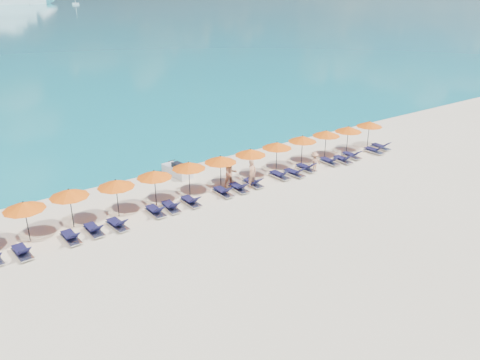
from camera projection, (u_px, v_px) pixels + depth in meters
ground at (271, 215)px, 26.86m from camera, size 1400.00×1400.00×0.00m
sailboat_near at (32, 4)px, 477.75m from camera, size 5.47×1.82×10.03m
sailboat_far at (75, 3)px, 492.65m from camera, size 6.84×2.28×12.54m
jetski at (177, 170)px, 32.56m from camera, size 1.18×2.63×0.91m
beachgoer_a at (252, 174)px, 30.34m from camera, size 0.79×0.64×1.90m
beachgoer_b at (231, 173)px, 30.47m from camera, size 0.96×0.64×1.84m
beachgoer_c at (314, 162)px, 33.04m from camera, size 1.03×0.66×1.48m
umbrella_1 at (24, 206)px, 23.25m from camera, size 2.10×2.10×2.28m
umbrella_2 at (69, 193)px, 24.74m from camera, size 2.10×2.10×2.28m
umbrella_3 at (116, 183)px, 25.98m from camera, size 2.10×2.10×2.28m
umbrella_4 at (154, 174)px, 27.32m from camera, size 2.10×2.10×2.28m
umbrella_5 at (189, 165)px, 28.70m from camera, size 2.10×2.10×2.28m
umbrella_6 at (220, 159)px, 29.76m from camera, size 2.10×2.10×2.28m
umbrella_7 at (250, 152)px, 31.09m from camera, size 2.10×2.10×2.28m
umbrella_8 at (277, 145)px, 32.50m from camera, size 2.10×2.10×2.28m
umbrella_9 at (303, 139)px, 33.95m from camera, size 2.10×2.10×2.28m
umbrella_10 at (326, 133)px, 35.26m from camera, size 2.10×2.10×2.28m
umbrella_11 at (348, 129)px, 36.33m from camera, size 2.10×2.10×2.28m
umbrella_12 at (369, 124)px, 37.75m from camera, size 2.10×2.10×2.28m
lounger_2 at (22, 252)px, 22.60m from camera, size 0.74×1.74×0.66m
lounger_3 at (71, 237)px, 23.96m from camera, size 0.68×1.72×0.66m
lounger_4 at (94, 230)px, 24.71m from camera, size 0.66×1.71×0.66m
lounger_5 at (118, 224)px, 25.29m from camera, size 0.77×1.75×0.66m
lounger_6 at (156, 211)px, 26.83m from camera, size 0.62×1.70×0.66m
lounger_7 at (171, 206)px, 27.37m from camera, size 0.73×1.74×0.66m
lounger_8 at (191, 201)px, 28.08m from camera, size 0.62×1.70×0.66m
lounger_9 at (223, 192)px, 29.42m from camera, size 0.65×1.71×0.66m
lounger_10 at (239, 187)px, 30.04m from camera, size 0.68×1.72×0.66m
lounger_11 at (253, 183)px, 30.80m from camera, size 0.63×1.70×0.66m
lounger_12 at (280, 175)px, 32.10m from camera, size 0.66×1.71×0.66m
lounger_13 at (295, 173)px, 32.50m from camera, size 0.72×1.74×0.66m
lounger_14 at (306, 168)px, 33.46m from camera, size 0.64×1.71×0.66m
lounger_15 at (330, 161)px, 34.74m from camera, size 0.70×1.73×0.66m
lounger_16 at (343, 159)px, 35.11m from camera, size 0.79×1.75×0.66m
lounger_17 at (352, 155)px, 36.00m from camera, size 0.70×1.73×0.66m
lounger_18 at (374, 150)px, 37.12m from camera, size 0.66×1.71×0.66m
lounger_19 at (381, 147)px, 38.03m from camera, size 0.68×1.72×0.66m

